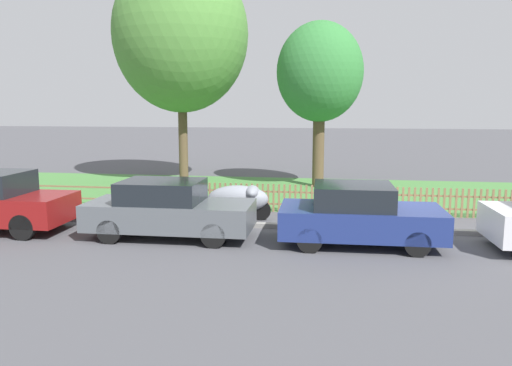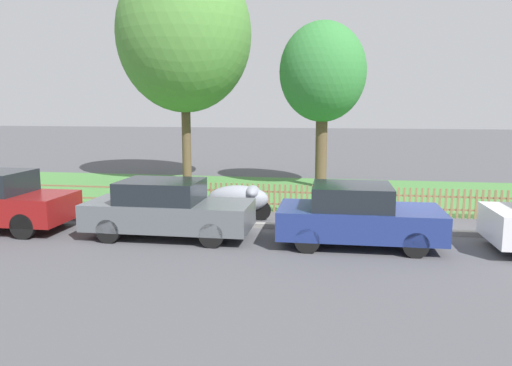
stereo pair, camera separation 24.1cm
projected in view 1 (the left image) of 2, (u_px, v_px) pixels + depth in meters
The scene contains 9 objects.
ground_plane at pixel (390, 233), 12.76m from camera, with size 120.00×120.00×0.00m, color #4C4C51.
kerb_stone at pixel (390, 230), 12.85m from camera, with size 36.87×0.20×0.12m, color gray.
grass_strip at pixel (372, 194), 18.39m from camera, with size 36.87×7.27×0.01m, color #477F3D.
park_fence at pixel (382, 201), 14.79m from camera, with size 36.87×0.05×0.86m.
parked_car_black_saloon at pixel (168, 209), 12.25m from camera, with size 4.06×1.70×1.42m.
parked_car_navy_estate at pixel (359, 215), 11.61m from camera, with size 3.76×1.85×1.43m.
covered_motorcycle at pixel (239, 199), 14.15m from camera, with size 1.88×0.89×0.99m.
tree_nearest_kerb at pixel (181, 35), 20.55m from camera, with size 5.57×5.57×9.34m.
tree_behind_motorcycle at pixel (320, 73), 19.34m from camera, with size 3.36×3.36×6.45m.
Camera 1 is at (-1.55, -12.79, 3.23)m, focal length 35.00 mm.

